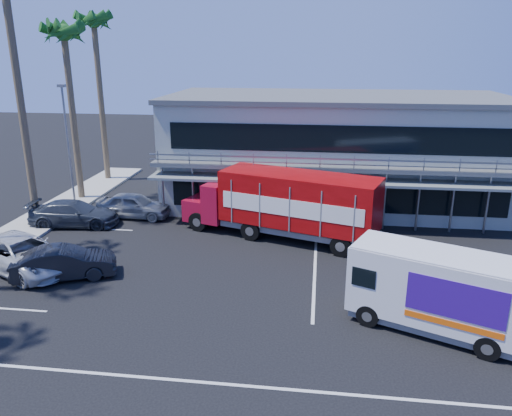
# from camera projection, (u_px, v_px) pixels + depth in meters

# --- Properties ---
(ground) EXTENTS (120.00, 120.00, 0.00)m
(ground) POSITION_uv_depth(u_px,v_px,m) (267.00, 297.00, 21.45)
(ground) COLOR black
(ground) RESTS_ON ground
(building) EXTENTS (22.40, 12.00, 7.30)m
(building) POSITION_uv_depth(u_px,v_px,m) (335.00, 149.00, 34.08)
(building) COLOR #9BA295
(building) RESTS_ON ground
(curb_strip) EXTENTS (3.00, 32.00, 0.16)m
(curb_strip) POSITION_uv_depth(u_px,v_px,m) (22.00, 231.00, 28.95)
(curb_strip) COLOR #A5A399
(curb_strip) RESTS_ON ground
(palm_e) EXTENTS (2.80, 2.80, 12.25)m
(palm_e) POSITION_uv_depth(u_px,v_px,m) (65.00, 43.00, 32.34)
(palm_e) COLOR brown
(palm_e) RESTS_ON ground
(palm_f) EXTENTS (2.80, 2.80, 13.25)m
(palm_f) POSITION_uv_depth(u_px,v_px,m) (95.00, 31.00, 37.31)
(palm_f) COLOR brown
(palm_f) RESTS_ON ground
(light_pole_far) EXTENTS (0.50, 0.25, 8.09)m
(light_pole_far) POSITION_uv_depth(u_px,v_px,m) (68.00, 141.00, 32.23)
(light_pole_far) COLOR gray
(light_pole_far) RESTS_ON ground
(red_truck) EXTENTS (11.45, 5.99, 3.77)m
(red_truck) POSITION_uv_depth(u_px,v_px,m) (286.00, 203.00, 27.57)
(red_truck) COLOR maroon
(red_truck) RESTS_ON ground
(white_van) EXTENTS (6.78, 4.59, 3.15)m
(white_van) POSITION_uv_depth(u_px,v_px,m) (439.00, 291.00, 18.41)
(white_van) COLOR silver
(white_van) RESTS_ON ground
(parked_car_b) EXTENTS (4.85, 3.22, 1.51)m
(parked_car_b) POSITION_uv_depth(u_px,v_px,m) (64.00, 263.00, 23.02)
(parked_car_b) COLOR black
(parked_car_b) RESTS_ON ground
(parked_car_c) EXTENTS (6.59, 5.03, 1.66)m
(parked_car_c) POSITION_uv_depth(u_px,v_px,m) (23.00, 254.00, 23.84)
(parked_car_c) COLOR silver
(parked_car_c) RESTS_ON ground
(parked_car_d) EXTENTS (5.45, 2.72, 1.52)m
(parked_car_d) POSITION_uv_depth(u_px,v_px,m) (74.00, 214.00, 29.95)
(parked_car_d) COLOR #2E343E
(parked_car_d) RESTS_ON ground
(parked_car_e) EXTENTS (4.68, 2.00, 1.58)m
(parked_car_e) POSITION_uv_depth(u_px,v_px,m) (134.00, 205.00, 31.44)
(parked_car_e) COLOR gray
(parked_car_e) RESTS_ON ground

